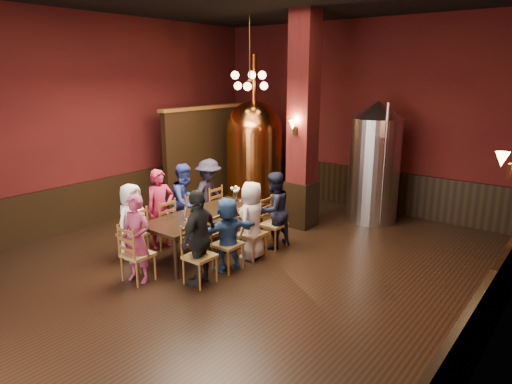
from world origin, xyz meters
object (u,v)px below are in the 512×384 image
Objects in this scene: rose_vase at (235,191)px; person_0 at (132,221)px; steel_vessel at (375,162)px; person_2 at (186,201)px; person_1 at (161,209)px; dining_table at (205,217)px; copper_kettle at (254,152)px.

person_0 is at bearing -110.38° from rose_vase.
rose_vase is (-1.78, -2.72, -0.39)m from steel_vessel.
rose_vase is at bearing -49.88° from person_2.
person_1 is at bearing -121.88° from steel_vessel.
person_0 reaches higher than dining_table.
dining_table is at bearing -113.69° from person_2.
person_0 is 0.52× the size of steel_vessel.
copper_kettle reaches higher than person_0.
person_0 is at bearing -130.36° from dining_table.
rose_vase is (1.16, -2.13, -0.39)m from copper_kettle.
copper_kettle reaches higher than person_2.
person_1 is at bearing -82.95° from copper_kettle.
steel_vessel reaches higher than rose_vase.
person_0 is at bearing -165.53° from person_1.
rose_vase is (-0.11, 1.00, 0.27)m from dining_table.
rose_vase is at bearing -14.26° from person_1.
dining_table is 0.90× the size of steel_vessel.
dining_table is 3.44m from copper_kettle.
copper_kettle is (-0.42, 4.12, 0.65)m from person_0.
person_2 is at bearing 158.78° from dining_table.
copper_kettle is (-0.43, 2.79, 0.58)m from person_2.
dining_table is 0.92m from person_1.
steel_vessel is (2.94, 0.59, -0.00)m from copper_kettle.
person_2 is 0.42× the size of copper_kettle.
person_0 is at bearing -84.14° from copper_kettle.
copper_kettle is 2.46m from rose_vase.
dining_table is 1.31m from person_0.
steel_vessel is 8.49× the size of rose_vase.
steel_vessel is (2.51, 3.38, 0.58)m from person_2.
person_1 is 1.53m from rose_vase.
steel_vessel is at bearing -39.44° from person_0.
person_0 is (-0.86, -0.99, 0.01)m from dining_table.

